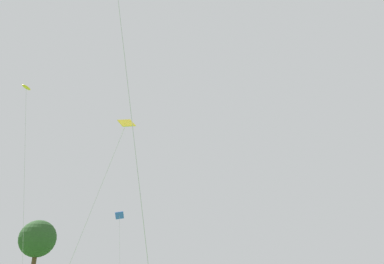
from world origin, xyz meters
name	(u,v)px	position (x,y,z in m)	size (l,w,h in m)	color
small_kite_diamond_red	(26,92)	(-2.04, 25.80, 14.31)	(2.69, 0.94, 14.85)	yellow
small_kite_streamer_purple	(123,132)	(-0.01, 15.27, 8.41)	(1.87, 3.04, 9.25)	yellow
small_kite_box_yellow	(120,219)	(6.83, 26.02, 6.16)	(1.31, 2.74, 6.76)	blue
tree_pine_center	(38,239)	(8.11, 46.29, 6.31)	(4.38, 4.38, 8.56)	#513823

